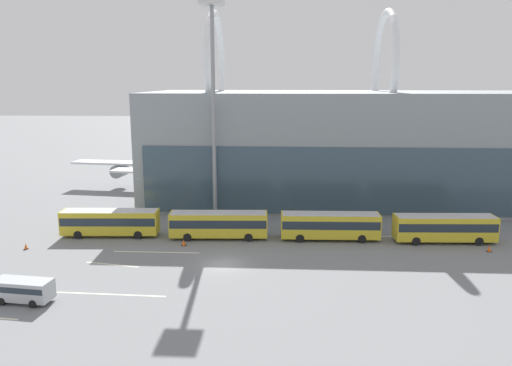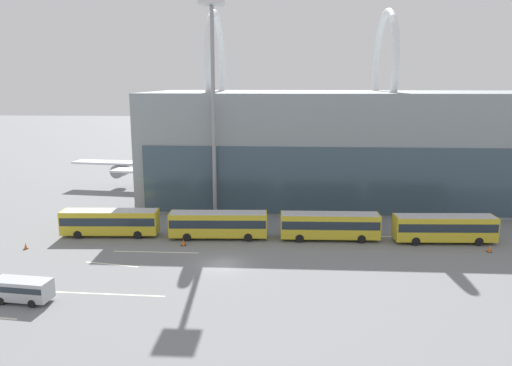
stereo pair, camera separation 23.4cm
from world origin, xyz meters
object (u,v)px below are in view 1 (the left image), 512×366
Objects in this scene: shuttle_bus_0 at (110,221)px; shuttle_bus_3 at (445,227)px; shuttle_bus_2 at (330,224)px; service_van_foreground at (23,289)px; floodlight_mast at (213,62)px; shuttle_bus_1 at (219,223)px; airliner_at_gate_far at (456,155)px; traffic_cone_1 at (184,242)px; traffic_cone_0 at (26,246)px; traffic_cone_2 at (489,248)px; airliner_at_gate_near at (178,160)px.

shuttle_bus_3 is at bearing -3.17° from shuttle_bus_0.
shuttle_bus_2 is 1.00× the size of shuttle_bus_3.
floodlight_mast reaches higher than service_van_foreground.
shuttle_bus_3 is (26.89, 0.09, 0.00)m from shuttle_bus_1.
shuttle_bus_2 is (-26.61, -36.64, -3.25)m from airliner_at_gate_far.
airliner_at_gate_far is 59.41m from traffic_cone_1.
traffic_cone_2 is (52.38, 2.24, 0.03)m from traffic_cone_0.
floodlight_mast is (-41.74, -27.86, 16.02)m from airliner_at_gate_far.
traffic_cone_2 is at bearing -40.55° from shuttle_bus_3.
shuttle_bus_2 is at bearing 169.15° from traffic_cone_2.
traffic_cone_1 is (-17.16, -3.26, -1.52)m from shuttle_bus_2.
shuttle_bus_3 is (-13.16, -36.83, -3.25)m from airliner_at_gate_far.
service_van_foreground is 19.15m from traffic_cone_1.
shuttle_bus_1 is 1.00× the size of shuttle_bus_2.
airliner_at_gate_far is 52.69m from floodlight_mast.
shuttle_bus_1 reaches higher than traffic_cone_0.
airliner_at_gate_near reaches higher than shuttle_bus_1.
service_van_foreground is (-3.63, -46.53, -3.96)m from airliner_at_gate_near.
shuttle_bus_0 is 44.55m from traffic_cone_2.
traffic_cone_1 is at bearing -20.92° from shuttle_bus_0.
airliner_at_gate_far is at bearing 31.44° from shuttle_bus_0.
airliner_at_gate_far is 50.98× the size of traffic_cone_2.
shuttle_bus_0 and shuttle_bus_1 have the same top height.
shuttle_bus_1 is 31.15m from traffic_cone_2.
airliner_at_gate_near is at bearing 108.47° from shuttle_bus_1.
floodlight_mast is at bearing 148.35° from shuttle_bus_2.
traffic_cone_2 is at bearing -120.18° from airliner_at_gate_near.
shuttle_bus_1 is at bearing 130.15° from airliner_at_gate_far.
shuttle_bus_1 is 15.24× the size of traffic_cone_2.
traffic_cone_0 is 0.92× the size of traffic_cone_1.
airliner_at_gate_near is 49.11× the size of traffic_cone_1.
traffic_cone_2 is at bearing 25.18° from service_van_foreground.
shuttle_bus_0 is at bearing -179.10° from airliner_at_gate_near.
airliner_at_gate_near is at bearing 91.68° from service_van_foreground.
shuttle_bus_2 is (26.89, 0.12, 0.00)m from shuttle_bus_0.
floodlight_mast reaches higher than shuttle_bus_0.
floodlight_mast is 32.08m from traffic_cone_0.
shuttle_bus_3 is 15.24× the size of traffic_cone_2.
airliner_at_gate_near is at bearing 81.64° from shuttle_bus_0.
service_van_foreground is 0.18× the size of floodlight_mast.
traffic_cone_1 is at bearing 61.77° from service_van_foreground.
service_van_foreground is at bearing -96.31° from shuttle_bus_0.
floodlight_mast is 37.33× the size of traffic_cone_1.
floodlight_mast reaches higher than airliner_at_gate_far.
shuttle_bus_0 is at bearing 34.49° from traffic_cone_0.
airliner_at_gate_near is at bearing 143.62° from traffic_cone_2.
traffic_cone_0 is 52.43m from traffic_cone_2.
floodlight_mast is at bearing 71.40° from service_van_foreground.
airliner_at_gate_near is at bearing 72.33° from traffic_cone_0.
shuttle_bus_2 and shuttle_bus_3 have the same top height.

